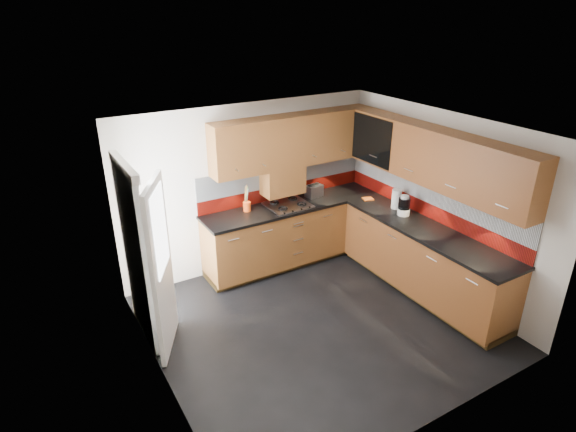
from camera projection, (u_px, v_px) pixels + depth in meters
room at (322, 212)px, 5.29m from camera, size 4.00×3.80×2.64m
base_cabinets at (353, 248)px, 6.79m from camera, size 2.70×3.20×0.95m
countertop at (355, 217)px, 6.57m from camera, size 2.72×3.22×0.04m
backsplash at (359, 189)px, 6.73m from camera, size 2.70×3.20×0.54m
upper_cabinets at (366, 149)px, 6.34m from camera, size 2.50×3.20×0.72m
extractor_hood at (282, 180)px, 6.88m from camera, size 0.60×0.33×0.40m
glass_cabinet at (380, 137)px, 6.78m from camera, size 0.32×0.80×0.66m
back_door at (147, 261)px, 5.24m from camera, size 0.42×1.19×2.04m
gas_hob at (288, 205)px, 6.88m from camera, size 0.60×0.53×0.05m
utensil_pot at (247, 205)px, 6.69m from camera, size 0.11×0.11×0.38m
toaster at (314, 191)px, 7.19m from camera, size 0.27×0.19×0.18m
food_processor at (404, 206)px, 6.54m from camera, size 0.17×0.17×0.28m
paper_towel at (396, 199)px, 6.75m from camera, size 0.15×0.15×0.28m
orange_cloth at (368, 199)px, 7.11m from camera, size 0.18×0.16×0.02m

